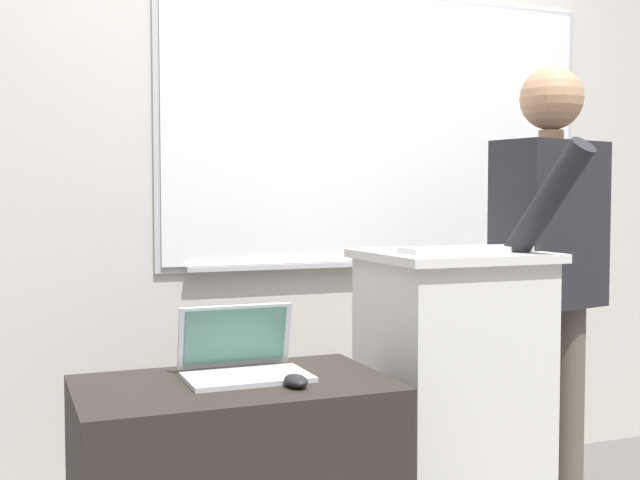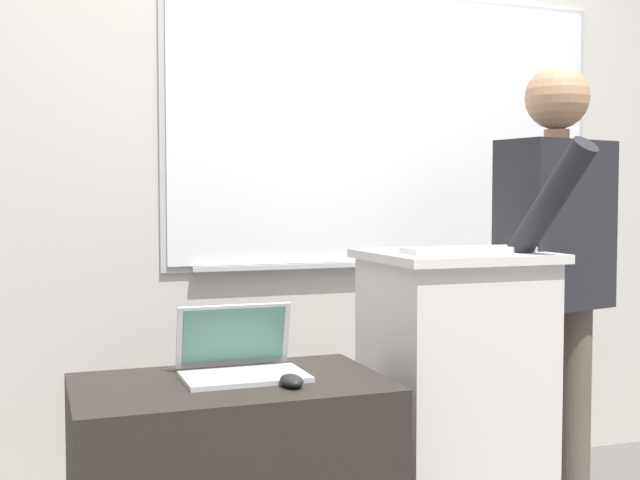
{
  "view_description": "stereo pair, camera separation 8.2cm",
  "coord_description": "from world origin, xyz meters",
  "px_view_note": "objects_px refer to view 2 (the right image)",
  "views": [
    {
      "loc": [
        -1.15,
        -1.88,
        1.21
      ],
      "look_at": [
        -0.22,
        0.47,
        1.07
      ],
      "focal_mm": 45.0,
      "sensor_mm": 36.0,
      "label": 1
    },
    {
      "loc": [
        -1.07,
        -1.91,
        1.21
      ],
      "look_at": [
        -0.22,
        0.47,
        1.07
      ],
      "focal_mm": 45.0,
      "sensor_mm": 36.0,
      "label": 2
    }
  ],
  "objects_px": {
    "computer_mouse_by_laptop": "(292,381)",
    "person_presenter": "(556,261)",
    "wireless_keyboard": "(469,250)",
    "laptop": "(239,356)",
    "lectern_podium": "(453,400)"
  },
  "relations": [
    {
      "from": "person_presenter",
      "to": "wireless_keyboard",
      "type": "relative_size",
      "value": 3.73
    },
    {
      "from": "wireless_keyboard",
      "to": "computer_mouse_by_laptop",
      "type": "height_order",
      "value": "wireless_keyboard"
    },
    {
      "from": "lectern_podium",
      "to": "person_presenter",
      "type": "bearing_deg",
      "value": 4.32
    },
    {
      "from": "laptop",
      "to": "computer_mouse_by_laptop",
      "type": "height_order",
      "value": "laptop"
    },
    {
      "from": "person_presenter",
      "to": "wireless_keyboard",
      "type": "xyz_separation_m",
      "value": [
        -0.42,
        -0.1,
        0.06
      ]
    },
    {
      "from": "computer_mouse_by_laptop",
      "to": "person_presenter",
      "type": "bearing_deg",
      "value": 18.11
    },
    {
      "from": "lectern_podium",
      "to": "person_presenter",
      "type": "distance_m",
      "value": 0.63
    },
    {
      "from": "wireless_keyboard",
      "to": "computer_mouse_by_laptop",
      "type": "relative_size",
      "value": 4.51
    },
    {
      "from": "laptop",
      "to": "wireless_keyboard",
      "type": "relative_size",
      "value": 0.78
    },
    {
      "from": "laptop",
      "to": "computer_mouse_by_laptop",
      "type": "bearing_deg",
      "value": -63.15
    },
    {
      "from": "lectern_podium",
      "to": "computer_mouse_by_laptop",
      "type": "distance_m",
      "value": 0.79
    },
    {
      "from": "person_presenter",
      "to": "computer_mouse_by_laptop",
      "type": "height_order",
      "value": "person_presenter"
    },
    {
      "from": "laptop",
      "to": "computer_mouse_by_laptop",
      "type": "relative_size",
      "value": 3.5
    },
    {
      "from": "person_presenter",
      "to": "wireless_keyboard",
      "type": "distance_m",
      "value": 0.43
    },
    {
      "from": "laptop",
      "to": "wireless_keyboard",
      "type": "xyz_separation_m",
      "value": [
        0.8,
        0.07,
        0.29
      ]
    }
  ]
}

